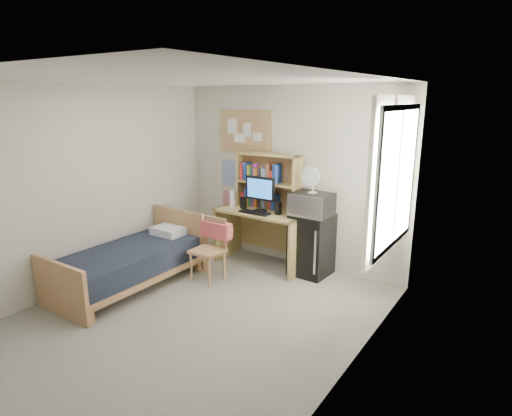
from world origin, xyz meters
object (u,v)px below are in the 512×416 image
Objects in this scene: speaker_right at (278,208)px; desk_chair at (207,250)px; desk at (262,238)px; monitor at (260,194)px; bulletin_board at (245,132)px; desk_fan at (313,181)px; microwave at (312,204)px; speaker_left at (243,203)px; bed at (128,268)px; mini_fridge at (311,244)px.

desk_chair is at bearing -124.37° from speaker_right.
desk is 2.65× the size of monitor.
desk_chair is at bearing -108.36° from monitor.
desk_fan is (1.30, -0.28, -0.59)m from bulletin_board.
bulletin_board is at bearing 170.82° from microwave.
speaker_right is 0.64m from desk_fan.
desk is at bearing -172.79° from microwave.
bulletin_board is 1.45m from desk_fan.
desk is 7.66× the size of speaker_left.
speaker_right is (0.30, -0.00, -0.16)m from monitor.
desk_fan is at bearing 43.36° from bed.
monitor reaches higher than speaker_left.
bed is (-0.50, -1.98, -1.66)m from bulletin_board.
desk is 0.77m from mini_fridge.
desk_fan is (0.00, 0.00, 0.31)m from microwave.
desk_chair is 0.99× the size of mini_fridge.
microwave is (0.77, 0.06, 0.60)m from desk.
desk_chair is 2.68× the size of desk_fan.
desk_chair is 4.96× the size of speaker_left.
speaker_left is 0.33× the size of microwave.
desk_fan reaches higher than bed.
desk is 0.59m from speaker_left.
desk_chair is at bearing 44.79° from bed.
desk_chair is 0.46× the size of bed.
bed is at bearing -114.06° from speaker_left.
bed is 2.59m from microwave.
speaker_right is at bearing -160.29° from mini_fridge.
microwave is (1.80, 1.70, 0.76)m from bed.
microwave is at bearing 0.00° from desk_fan.
desk_fan is (0.77, 0.12, 0.25)m from monitor.
desk is 1.20m from desk_fan.
microwave is 1.64× the size of desk_fan.
bulletin_board is 1.88× the size of monitor.
speaker_right is at bearing 54.93° from desk_chair.
monitor is 1.56× the size of desk_fan.
bed is 10.80× the size of speaker_left.
desk is (0.53, -0.34, -1.50)m from bulletin_board.
monitor is 2.82× the size of speaker_right.
monitor is at bearing 70.94° from desk_chair.
desk_fan reaches higher than desk_chair.
speaker_right is 0.34× the size of microwave.
bulletin_board is at bearing 148.53° from desk.
mini_fridge is at bearing 90.00° from desk_fan.
bulletin_board reaches higher than desk_chair.
bed is at bearing -133.73° from microwave.
mini_fridge is 1.64× the size of microwave.
bulletin_board is 1.61m from microwave.
monitor is 0.95× the size of microwave.
bed is (-0.74, -0.73, -0.17)m from desk_chair.
desk_chair is at bearing -107.23° from desk.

